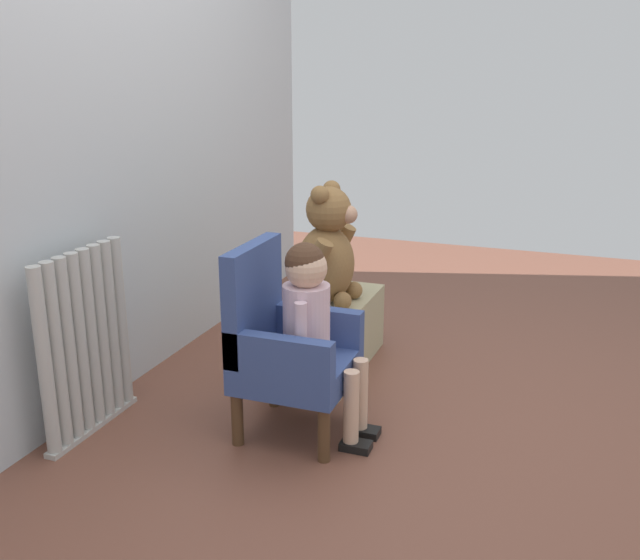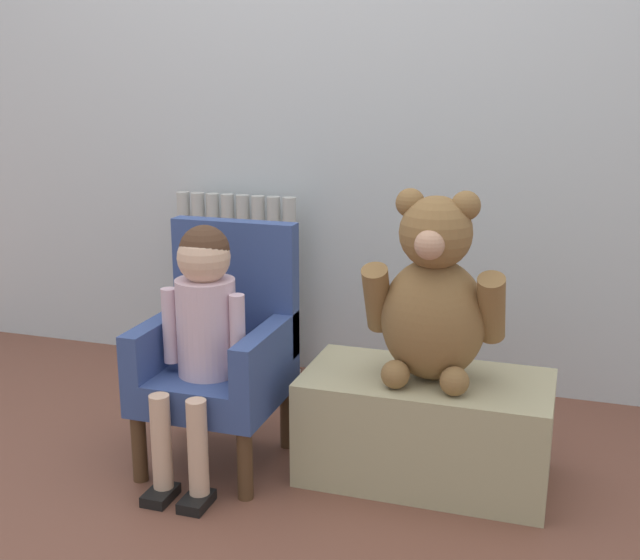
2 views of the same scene
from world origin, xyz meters
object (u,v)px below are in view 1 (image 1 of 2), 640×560
(radiator, at_px, (86,343))
(low_bench, at_px, (325,334))
(child_armchair, at_px, (284,345))
(large_teddy_bear, at_px, (327,251))
(child_figure, at_px, (313,313))

(radiator, xyz_separation_m, low_bench, (0.86, -0.63, -0.19))
(child_armchair, distance_m, large_teddy_bear, 0.66)
(child_figure, bearing_deg, large_teddy_bear, 15.07)
(large_teddy_bear, bearing_deg, low_bench, 146.40)
(low_bench, height_order, large_teddy_bear, large_teddy_bear)
(radiator, xyz_separation_m, child_figure, (0.25, -0.80, 0.13))
(radiator, height_order, child_armchair, child_armchair)
(low_bench, distance_m, large_teddy_bear, 0.39)
(child_armchair, distance_m, low_bench, 0.64)
(radiator, bearing_deg, large_teddy_bear, -36.08)
(low_bench, bearing_deg, child_figure, -163.98)
(radiator, bearing_deg, child_armchair, -70.20)
(low_bench, bearing_deg, radiator, 143.89)
(radiator, height_order, low_bench, radiator)
(child_armchair, relative_size, large_teddy_bear, 1.33)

